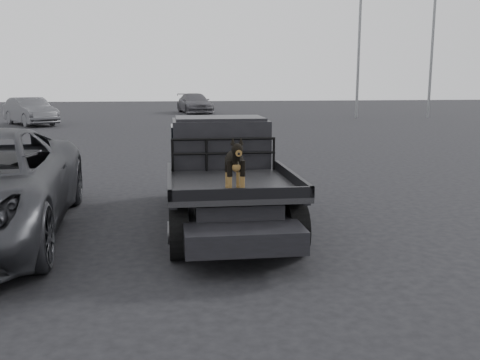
{
  "coord_description": "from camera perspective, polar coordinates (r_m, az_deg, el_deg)",
  "views": [
    {
      "loc": [
        -1.1,
        -7.18,
        2.45
      ],
      "look_at": [
        -0.2,
        -0.49,
        1.2
      ],
      "focal_mm": 40.0,
      "sensor_mm": 36.0,
      "label": 1
    }
  ],
  "objects": [
    {
      "name": "dog",
      "position": [
        7.55,
        -0.58,
        1.67
      ],
      "size": [
        0.32,
        0.6,
        0.74
      ],
      "primitive_type": null,
      "color": "black",
      "rests_on": "flatbed_ute"
    },
    {
      "name": "distant_car_a",
      "position": [
        32.58,
        -21.46,
        6.84
      ],
      "size": [
        3.88,
        4.82,
        1.54
      ],
      "primitive_type": "imported",
      "rotation": [
        0.0,
        0.0,
        0.57
      ],
      "color": "#4E4E53",
      "rests_on": "ground"
    },
    {
      "name": "headache_rack",
      "position": [
        9.24,
        -1.74,
        2.7
      ],
      "size": [
        1.8,
        0.08,
        0.55
      ],
      "primitive_type": null,
      "color": "black",
      "rests_on": "flatbed_ute"
    },
    {
      "name": "floodlight_mid",
      "position": [
        37.66,
        12.76,
        18.11
      ],
      "size": [
        1.08,
        0.28,
        13.98
      ],
      "color": "slate",
      "rests_on": "ground"
    },
    {
      "name": "ground",
      "position": [
        7.66,
        1.01,
        -8.14
      ],
      "size": [
        120.0,
        120.0,
        0.0
      ],
      "primitive_type": "plane",
      "color": "black",
      "rests_on": "ground"
    },
    {
      "name": "flatbed_ute",
      "position": [
        9.17,
        -1.59,
        -2.03
      ],
      "size": [
        2.0,
        5.4,
        0.92
      ],
      "primitive_type": null,
      "color": "black",
      "rests_on": "ground"
    },
    {
      "name": "floodlight_far",
      "position": [
        39.21,
        20.06,
        16.93
      ],
      "size": [
        1.08,
        0.28,
        13.3
      ],
      "color": "slate",
      "rests_on": "ground"
    },
    {
      "name": "distant_car_b",
      "position": [
        42.12,
        -4.85,
        8.17
      ],
      "size": [
        2.95,
        5.46,
        1.5
      ],
      "primitive_type": "imported",
      "rotation": [
        0.0,
        0.0,
        0.17
      ],
      "color": "#4E4E53",
      "rests_on": "ground"
    },
    {
      "name": "ute_cab",
      "position": [
        9.96,
        -2.2,
        4.22
      ],
      "size": [
        1.72,
        1.3,
        0.88
      ],
      "primitive_type": null,
      "color": "black",
      "rests_on": "flatbed_ute"
    }
  ]
}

